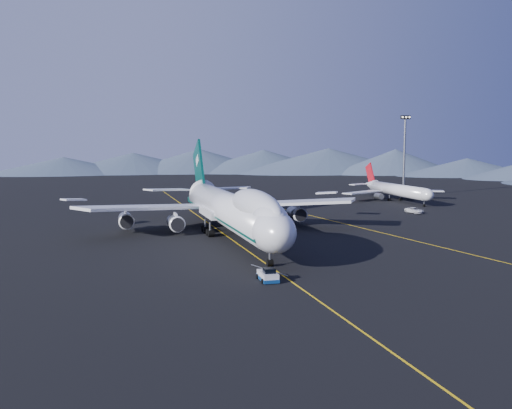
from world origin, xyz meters
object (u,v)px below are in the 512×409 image
object	(u,v)px
second_jet	(396,190)
floodlight_mast	(404,156)
service_van	(414,210)
boeing_747	(229,208)
pushback_tug	(268,276)

from	to	relation	value
second_jet	floodlight_mast	distance (m)	17.91
service_van	second_jet	bearing A→B (deg)	57.25
boeing_747	pushback_tug	bearing A→B (deg)	-94.77
service_van	floodlight_mast	bearing A→B (deg)	51.07
pushback_tug	service_van	distance (m)	82.81
pushback_tug	second_jet	distance (m)	111.45
service_van	boeing_747	bearing A→B (deg)	-169.02
second_jet	service_van	distance (m)	30.72
boeing_747	pushback_tug	distance (m)	35.39
boeing_747	second_jet	xyz separation A→B (m)	(66.44, 52.31, -2.32)
floodlight_mast	service_van	bearing A→B (deg)	-116.85
pushback_tug	service_van	bearing A→B (deg)	47.23
boeing_747	service_van	world-z (taller)	boeing_747
boeing_747	service_van	xyz separation A→B (m)	(55.64, 23.68, -5.07)
second_jet	pushback_tug	bearing A→B (deg)	-120.16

